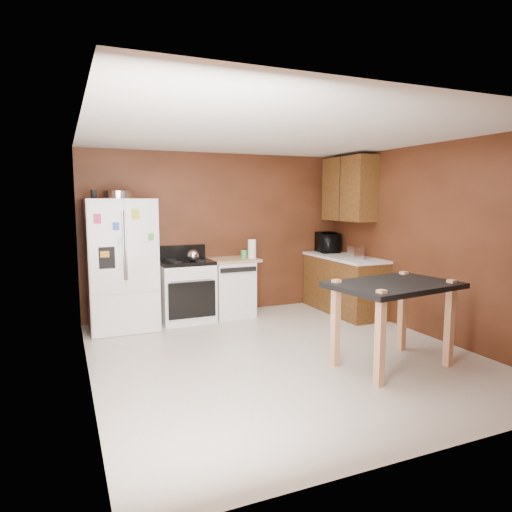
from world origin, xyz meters
TOP-DOWN VIEW (x-y plane):
  - floor at (0.00, 0.00)m, footprint 4.50×4.50m
  - ceiling at (0.00, 0.00)m, footprint 4.50×4.50m
  - wall_back at (0.00, 2.25)m, footprint 4.20×0.00m
  - wall_front at (0.00, -2.25)m, footprint 4.20×0.00m
  - wall_left at (-2.10, 0.00)m, footprint 0.00×4.50m
  - wall_right at (2.10, 0.00)m, footprint 0.00×4.50m
  - roasting_pan at (-1.56, 1.87)m, footprint 0.41×0.41m
  - pen_cup at (-1.88, 1.75)m, footprint 0.08×0.08m
  - kettle at (-0.56, 1.80)m, footprint 0.17×0.17m
  - paper_towel at (0.38, 1.83)m, footprint 0.16×0.16m
  - green_canister at (0.30, 1.97)m, footprint 0.14×0.14m
  - toaster at (1.77, 1.12)m, footprint 0.21×0.28m
  - microwave at (1.84, 2.07)m, footprint 0.46×0.60m
  - refrigerator at (-1.55, 1.86)m, footprint 0.90×0.80m
  - gas_range at (-0.64, 1.92)m, footprint 0.76×0.68m
  - dishwasher at (0.08, 1.95)m, footprint 0.78×0.63m
  - right_cabinets at (1.84, 1.48)m, footprint 0.63×1.58m
  - island at (0.93, -0.76)m, footprint 1.43×1.05m

SIDE VIEW (x-z plane):
  - floor at x=0.00m, z-range 0.00..0.00m
  - dishwasher at x=0.08m, z-range 0.01..0.90m
  - gas_range at x=-0.64m, z-range -0.09..1.01m
  - island at x=0.93m, z-range 0.31..1.25m
  - refrigerator at x=-1.55m, z-range 0.00..1.80m
  - right_cabinets at x=1.84m, z-range -0.32..2.13m
  - green_canister at x=0.30m, z-range 0.89..1.01m
  - kettle at x=-0.56m, z-range 0.90..1.07m
  - toaster at x=1.77m, z-range 0.90..1.09m
  - paper_towel at x=0.38m, z-range 0.89..1.18m
  - microwave at x=1.84m, z-range 0.90..1.20m
  - wall_back at x=0.00m, z-range -0.85..3.35m
  - wall_front at x=0.00m, z-range -0.85..3.35m
  - wall_left at x=-2.10m, z-range -1.00..3.50m
  - wall_right at x=2.10m, z-range -1.00..3.50m
  - roasting_pan at x=-1.56m, z-range 1.80..1.90m
  - pen_cup at x=-1.88m, z-range 1.80..1.91m
  - ceiling at x=0.00m, z-range 2.50..2.50m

